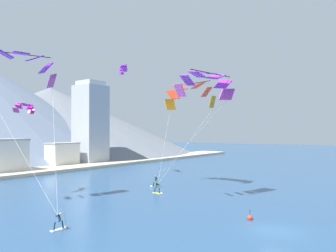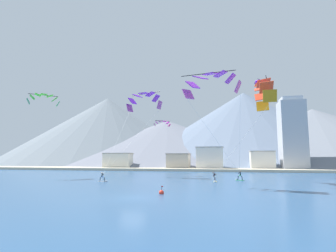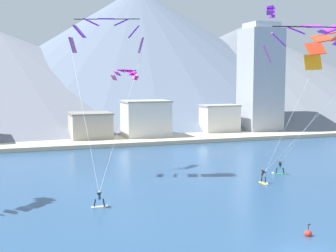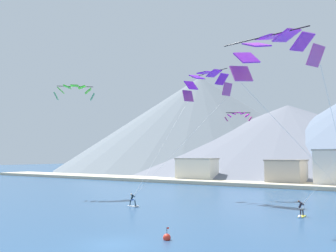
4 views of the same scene
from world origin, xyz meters
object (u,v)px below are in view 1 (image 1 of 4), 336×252
(parafoil_kite_distant_low_drift, at_px, (25,107))
(parafoil_kite_distant_high_outer, at_px, (123,68))
(parafoil_kite_near_lead, at_px, (189,93))
(kitesurfer_mid_center, at_px, (155,183))
(parafoil_kite_near_trail, at_px, (20,65))
(race_marker_buoy, at_px, (250,218))
(parafoil_kite_mid_center, at_px, (206,82))
(kitesurfer_near_trail, at_px, (61,224))
(kitesurfer_near_lead, at_px, (158,190))

(parafoil_kite_distant_low_drift, bearing_deg, parafoil_kite_distant_high_outer, 8.32)
(parafoil_kite_near_lead, distance_m, parafoil_kite_distant_high_outer, 17.58)
(kitesurfer_mid_center, xyz_separation_m, parafoil_kite_near_trail, (-19.17, 5.15, 15.90))
(parafoil_kite_near_lead, bearing_deg, race_marker_buoy, -131.33)
(parafoil_kite_near_trail, distance_m, parafoil_kite_mid_center, 22.39)
(parafoil_kite_near_lead, bearing_deg, kitesurfer_near_trail, -172.75)
(parafoil_kite_distant_high_outer, relative_size, parafoil_kite_distant_low_drift, 0.98)
(parafoil_kite_near_trail, bearing_deg, parafoil_kite_near_lead, -20.95)
(kitesurfer_mid_center, xyz_separation_m, parafoil_kite_mid_center, (-4.15, -11.37, 14.23))
(parafoil_kite_near_trail, xyz_separation_m, parafoil_kite_distant_high_outer, (25.27, 7.47, 4.41))
(parafoil_kite_near_trail, distance_m, parafoil_kite_distant_low_drift, 6.97)
(kitesurfer_mid_center, distance_m, parafoil_kite_distant_high_outer, 24.67)
(kitesurfer_near_lead, bearing_deg, parafoil_kite_mid_center, -90.16)
(parafoil_kite_near_trail, bearing_deg, kitesurfer_near_trail, -104.15)
(kitesurfer_near_lead, height_order, kitesurfer_near_trail, kitesurfer_near_lead)
(kitesurfer_near_lead, height_order, parafoil_kite_distant_high_outer, parafoil_kite_distant_high_outer)
(parafoil_kite_distant_high_outer, bearing_deg, parafoil_kite_mid_center, -113.15)
(kitesurfer_near_lead, bearing_deg, parafoil_kite_near_trail, 149.08)
(kitesurfer_near_trail, xyz_separation_m, parafoil_kite_near_lead, (26.35, 3.35, 14.31))
(kitesurfer_near_lead, bearing_deg, parafoil_kite_distant_low_drift, 132.03)
(parafoil_kite_near_trail, height_order, parafoil_kite_distant_high_outer, parafoil_kite_distant_high_outer)
(kitesurfer_mid_center, xyz_separation_m, race_marker_buoy, (-9.53, -19.25, -0.38))
(parafoil_kite_distant_high_outer, bearing_deg, parafoil_kite_near_lead, -97.01)
(kitesurfer_near_lead, xyz_separation_m, parafoil_kite_near_trail, (-15.04, 9.01, 15.96))
(parafoil_kite_near_lead, relative_size, race_marker_buoy, 14.84)
(kitesurfer_mid_center, height_order, parafoil_kite_distant_high_outer, parafoil_kite_distant_high_outer)
(kitesurfer_near_lead, height_order, kitesurfer_mid_center, kitesurfer_mid_center)
(parafoil_kite_distant_high_outer, xyz_separation_m, parafoil_kite_distant_low_drift, (-22.16, -3.24, -8.99))
(parafoil_kite_mid_center, distance_m, parafoil_kite_distant_high_outer, 26.78)
(parafoil_kite_near_lead, xyz_separation_m, parafoil_kite_distant_high_outer, (2.01, 16.37, 6.09))
(parafoil_kite_mid_center, bearing_deg, kitesurfer_near_trail, 166.76)
(kitesurfer_mid_center, relative_size, parafoil_kite_near_lead, 0.12)
(kitesurfer_near_lead, distance_m, parafoil_kite_near_trail, 23.71)
(kitesurfer_mid_center, distance_m, parafoil_kite_mid_center, 18.68)
(race_marker_buoy, bearing_deg, parafoil_kite_distant_low_drift, 102.84)
(kitesurfer_near_lead, distance_m, kitesurfer_near_trail, 18.42)
(parafoil_kite_near_lead, bearing_deg, kitesurfer_mid_center, 137.43)
(parafoil_kite_near_trail, bearing_deg, race_marker_buoy, -68.45)
(parafoil_kite_mid_center, bearing_deg, parafoil_kite_distant_high_outer, 66.85)
(parafoil_kite_near_lead, height_order, parafoil_kite_distant_high_outer, parafoil_kite_distant_high_outer)
(kitesurfer_mid_center, height_order, race_marker_buoy, kitesurfer_mid_center)
(parafoil_kite_distant_high_outer, height_order, parafoil_kite_distant_low_drift, parafoil_kite_distant_high_outer)
(parafoil_kite_near_trail, height_order, parafoil_kite_distant_low_drift, parafoil_kite_near_trail)
(parafoil_kite_distant_high_outer, bearing_deg, kitesurfer_near_trail, -145.18)
(kitesurfer_near_lead, relative_size, parafoil_kite_distant_high_outer, 0.46)
(parafoil_kite_mid_center, relative_size, race_marker_buoy, 14.52)
(parafoil_kite_near_trail, bearing_deg, parafoil_kite_distant_high_outer, 16.46)
(kitesurfer_near_lead, relative_size, parafoil_kite_near_trail, 0.10)
(kitesurfer_mid_center, relative_size, parafoil_kite_mid_center, 0.12)
(kitesurfer_near_trail, height_order, parafoil_kite_distant_high_outer, parafoil_kite_distant_high_outer)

